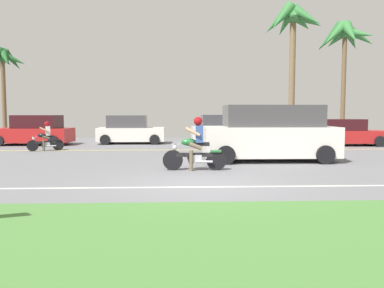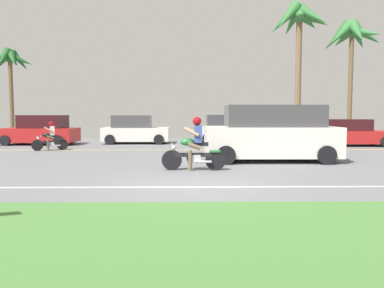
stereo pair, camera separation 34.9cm
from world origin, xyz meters
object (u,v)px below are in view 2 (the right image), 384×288
(palm_tree_2, at_px, (10,64))
(motorcyclist_distant, at_px, (50,138))
(parked_car_0, at_px, (40,131))
(parked_car_2, at_px, (228,129))
(suv_nearby, at_px, (271,134))
(parked_car_3, at_px, (347,133))
(palm_tree_1, at_px, (299,25))
(motorcyclist, at_px, (194,148))
(parked_car_1, at_px, (135,130))
(palm_tree_0, at_px, (352,38))

(palm_tree_2, xyz_separation_m, motorcyclist_distant, (4.67, -6.69, -4.25))
(parked_car_0, relative_size, parked_car_2, 1.07)
(suv_nearby, bearing_deg, parked_car_3, 50.08)
(palm_tree_1, bearing_deg, motorcyclist_distant, -150.99)
(palm_tree_1, relative_size, motorcyclist_distant, 5.82)
(motorcyclist, relative_size, palm_tree_1, 0.22)
(motorcyclist_distant, bearing_deg, parked_car_0, 116.54)
(parked_car_1, distance_m, parked_car_3, 11.63)
(palm_tree_0, xyz_separation_m, palm_tree_2, (-21.45, 0.09, -1.61))
(palm_tree_0, xyz_separation_m, motorcyclist_distant, (-16.78, -6.60, -5.85))
(motorcyclist_distant, bearing_deg, suv_nearby, -23.78)
(motorcyclist, height_order, parked_car_1, motorcyclist)
(parked_car_1, bearing_deg, palm_tree_1, 18.22)
(suv_nearby, xyz_separation_m, parked_car_1, (-6.02, 8.35, -0.23))
(palm_tree_2, distance_m, motorcyclist_distant, 9.20)
(parked_car_3, xyz_separation_m, palm_tree_0, (1.91, 4.21, 5.76))
(suv_nearby, bearing_deg, motorcyclist_distant, 156.22)
(parked_car_3, xyz_separation_m, motorcyclist_distant, (-14.87, -2.38, -0.10))
(palm_tree_1, bearing_deg, parked_car_1, -161.78)
(suv_nearby, xyz_separation_m, parked_car_0, (-11.11, 7.55, -0.22))
(palm_tree_1, xyz_separation_m, palm_tree_2, (-18.38, -0.91, -2.66))
(palm_tree_1, bearing_deg, suv_nearby, -110.15)
(motorcyclist, height_order, parked_car_0, parked_car_0)
(parked_car_3, xyz_separation_m, palm_tree_1, (-1.15, 5.22, 6.81))
(motorcyclist, distance_m, parked_car_0, 12.84)
(parked_car_1, xyz_separation_m, palm_tree_0, (13.39, 2.39, 5.68))
(parked_car_1, height_order, palm_tree_0, palm_tree_0)
(parked_car_2, xyz_separation_m, palm_tree_2, (-13.50, 1.42, 4.06))
(parked_car_0, height_order, motorcyclist_distant, parked_car_0)
(parked_car_0, bearing_deg, motorcyclist, -49.97)
(parked_car_2, distance_m, palm_tree_1, 8.63)
(parked_car_0, distance_m, palm_tree_2, 6.01)
(palm_tree_0, distance_m, palm_tree_1, 3.39)
(motorcyclist_distant, bearing_deg, parked_car_1, 51.17)
(parked_car_2, relative_size, palm_tree_2, 0.68)
(suv_nearby, height_order, motorcyclist_distant, suv_nearby)
(parked_car_0, distance_m, motorcyclist_distant, 3.82)
(parked_car_2, relative_size, palm_tree_0, 0.51)
(parked_car_0, height_order, palm_tree_0, palm_tree_0)
(parked_car_0, relative_size, parked_car_3, 0.93)
(suv_nearby, bearing_deg, motorcyclist, -141.29)
(motorcyclist, bearing_deg, parked_car_3, 46.68)
(parked_car_2, height_order, motorcyclist_distant, parked_car_2)
(palm_tree_0, relative_size, motorcyclist_distant, 4.96)
(suv_nearby, bearing_deg, parked_car_2, 93.48)
(parked_car_1, xyz_separation_m, palm_tree_2, (-8.05, 2.49, 4.07))
(palm_tree_1, xyz_separation_m, motorcyclist_distant, (-13.71, -7.60, -6.91))
(motorcyclist, relative_size, parked_car_0, 0.47)
(motorcyclist, xyz_separation_m, motorcyclist_distant, (-6.56, 6.42, -0.11))
(motorcyclist_distant, bearing_deg, palm_tree_0, 21.47)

